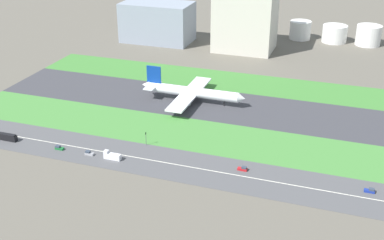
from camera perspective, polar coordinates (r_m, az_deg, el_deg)
ground_plane at (r=291.38m, az=3.82°, el=1.62°), size 800.00×800.00×0.00m
runway at (r=291.36m, az=3.82°, el=1.62°), size 280.00×46.00×0.10m
grass_median_north at (r=328.23m, az=5.74°, el=4.34°), size 280.00×36.00×0.10m
grass_median_south at (r=255.74m, az=1.36°, el=-1.86°), size 280.00×36.00×0.10m
highway at (r=229.20m, az=-1.08°, el=-5.32°), size 280.00×28.00×0.10m
highway_centerline at (r=229.17m, az=-1.08°, el=-5.30°), size 266.00×0.50×0.01m
airliner at (r=294.78m, az=-0.20°, el=3.28°), size 65.00×56.00×19.70m
car_2 at (r=251.10m, az=-15.14°, el=-3.13°), size 4.40×1.80×2.00m
car_0 at (r=226.33m, az=5.90°, el=-5.63°), size 4.40×1.80×2.00m
car_3 at (r=223.08m, az=19.91°, el=-7.69°), size 4.40×1.80×2.00m
car_1 at (r=242.78m, az=-11.83°, el=-3.79°), size 4.40×1.80×2.00m
bus_0 at (r=268.07m, az=-20.68°, el=-1.85°), size 11.60×2.50×3.50m
truck_0 at (r=236.85m, az=-9.26°, el=-4.14°), size 8.40×2.50×4.00m
traffic_light at (r=245.79m, az=-5.36°, el=-2.05°), size 0.36×0.50×7.20m
terminal_building at (r=416.69m, az=-4.03°, el=11.25°), size 57.11×32.62×32.09m
hangar_building at (r=392.23m, az=6.21°, el=11.69°), size 45.58×35.73×50.96m
fuel_tank_west at (r=433.62m, az=12.43°, el=10.14°), size 17.68×17.68×15.33m
fuel_tank_centre at (r=431.68m, az=16.18°, el=9.58°), size 20.16×20.16×14.04m
fuel_tank_east at (r=431.14m, az=19.76°, el=9.22°), size 19.88×19.88×16.18m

